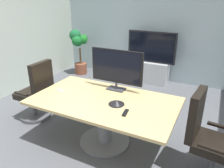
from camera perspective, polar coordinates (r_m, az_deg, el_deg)
name	(u,v)px	position (r m, az deg, el deg)	size (l,w,h in m)	color
ground_plane	(93,142)	(3.47, -5.00, -15.05)	(7.35, 7.35, 0.00)	#515459
wall_back_glass_partition	(157,24)	(5.74, 11.84, 15.07)	(5.33, 0.10, 2.86)	#9EB2B7
conference_table	(104,110)	(3.18, -2.04, -6.91)	(2.06, 1.18, 0.72)	tan
office_chair_left	(37,95)	(4.07, -19.14, -2.86)	(0.60, 0.57, 1.09)	#4C4C51
office_chair_right	(207,143)	(2.93, 23.67, -13.97)	(0.62, 0.60, 1.09)	#4C4C51
tv_monitor	(117,68)	(3.32, 1.22, 4.34)	(0.84, 0.18, 0.64)	#333338
wall_display_unit	(151,66)	(5.61, 10.09, 4.69)	(1.20, 0.36, 1.31)	#B7BABC
potted_plant	(79,47)	(6.18, -8.68, 9.56)	(0.48, 0.56, 1.26)	brown
conference_phone	(116,102)	(2.96, 1.18, -4.85)	(0.22, 0.22, 0.07)	black
remote_control	(125,113)	(2.76, 3.54, -7.53)	(0.05, 0.17, 0.02)	black
whiteboard_marker	(60,90)	(3.47, -13.40, -1.65)	(0.13, 0.02, 0.02)	silver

